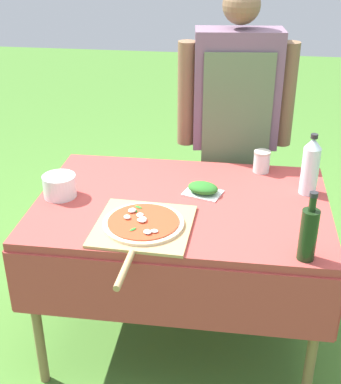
{
  "coord_description": "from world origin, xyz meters",
  "views": [
    {
      "loc": [
        0.23,
        -1.98,
        1.82
      ],
      "look_at": [
        -0.05,
        0.0,
        0.78
      ],
      "focal_mm": 50.0,
      "sensor_mm": 36.0,
      "label": 1
    }
  ],
  "objects_px": {
    "prep_table": "(182,218)",
    "sauce_jar": "(262,163)",
    "person_cook": "(235,119)",
    "mixing_tub": "(60,186)",
    "oil_bottle": "(308,233)",
    "water_bottle": "(310,166)",
    "pizza_on_peel": "(143,226)",
    "herb_container": "(203,189)"
  },
  "relations": [
    {
      "from": "prep_table",
      "to": "sauce_jar",
      "type": "relative_size",
      "value": 12.23
    },
    {
      "from": "person_cook",
      "to": "mixing_tub",
      "type": "bearing_deg",
      "value": 34.62
    },
    {
      "from": "oil_bottle",
      "to": "sauce_jar",
      "type": "bearing_deg",
      "value": 101.71
    },
    {
      "from": "person_cook",
      "to": "water_bottle",
      "type": "distance_m",
      "value": 0.56
    },
    {
      "from": "mixing_tub",
      "to": "sauce_jar",
      "type": "bearing_deg",
      "value": 23.29
    },
    {
      "from": "water_bottle",
      "to": "mixing_tub",
      "type": "xyz_separation_m",
      "value": [
        -1.06,
        -0.18,
        -0.08
      ]
    },
    {
      "from": "pizza_on_peel",
      "to": "water_bottle",
      "type": "height_order",
      "value": "water_bottle"
    },
    {
      "from": "pizza_on_peel",
      "to": "sauce_jar",
      "type": "relative_size",
      "value": 5.78
    },
    {
      "from": "pizza_on_peel",
      "to": "water_bottle",
      "type": "distance_m",
      "value": 0.77
    },
    {
      "from": "pizza_on_peel",
      "to": "herb_container",
      "type": "relative_size",
      "value": 3.2
    },
    {
      "from": "person_cook",
      "to": "sauce_jar",
      "type": "bearing_deg",
      "value": 112.75
    },
    {
      "from": "herb_container",
      "to": "mixing_tub",
      "type": "distance_m",
      "value": 0.62
    },
    {
      "from": "pizza_on_peel",
      "to": "herb_container",
      "type": "xyz_separation_m",
      "value": [
        0.2,
        0.32,
        0.01
      ]
    },
    {
      "from": "person_cook",
      "to": "pizza_on_peel",
      "type": "distance_m",
      "value": 0.91
    },
    {
      "from": "sauce_jar",
      "to": "water_bottle",
      "type": "bearing_deg",
      "value": -44.55
    },
    {
      "from": "prep_table",
      "to": "pizza_on_peel",
      "type": "bearing_deg",
      "value": -116.92
    },
    {
      "from": "prep_table",
      "to": "water_bottle",
      "type": "height_order",
      "value": "water_bottle"
    },
    {
      "from": "person_cook",
      "to": "water_bottle",
      "type": "height_order",
      "value": "person_cook"
    },
    {
      "from": "oil_bottle",
      "to": "water_bottle",
      "type": "distance_m",
      "value": 0.52
    },
    {
      "from": "water_bottle",
      "to": "sauce_jar",
      "type": "relative_size",
      "value": 2.67
    },
    {
      "from": "water_bottle",
      "to": "herb_container",
      "type": "relative_size",
      "value": 1.48
    },
    {
      "from": "person_cook",
      "to": "oil_bottle",
      "type": "bearing_deg",
      "value": 100.43
    },
    {
      "from": "herb_container",
      "to": "person_cook",
      "type": "bearing_deg",
      "value": 77.53
    },
    {
      "from": "pizza_on_peel",
      "to": "prep_table",
      "type": "bearing_deg",
      "value": 65.32
    },
    {
      "from": "prep_table",
      "to": "pizza_on_peel",
      "type": "relative_size",
      "value": 2.11
    },
    {
      "from": "prep_table",
      "to": "water_bottle",
      "type": "distance_m",
      "value": 0.59
    },
    {
      "from": "sauce_jar",
      "to": "prep_table",
      "type": "bearing_deg",
      "value": -134.07
    },
    {
      "from": "person_cook",
      "to": "pizza_on_peel",
      "type": "xyz_separation_m",
      "value": [
        -0.32,
        -0.84,
        -0.15
      ]
    },
    {
      "from": "sauce_jar",
      "to": "herb_container",
      "type": "bearing_deg",
      "value": -133.68
    },
    {
      "from": "herb_container",
      "to": "sauce_jar",
      "type": "height_order",
      "value": "sauce_jar"
    },
    {
      "from": "prep_table",
      "to": "oil_bottle",
      "type": "xyz_separation_m",
      "value": [
        0.48,
        -0.36,
        0.19
      ]
    },
    {
      "from": "water_bottle",
      "to": "mixing_tub",
      "type": "relative_size",
      "value": 1.93
    },
    {
      "from": "herb_container",
      "to": "mixing_tub",
      "type": "bearing_deg",
      "value": -170.15
    },
    {
      "from": "oil_bottle",
      "to": "herb_container",
      "type": "distance_m",
      "value": 0.6
    },
    {
      "from": "prep_table",
      "to": "herb_container",
      "type": "xyz_separation_m",
      "value": [
        0.08,
        0.08,
        0.11
      ]
    },
    {
      "from": "prep_table",
      "to": "sauce_jar",
      "type": "height_order",
      "value": "sauce_jar"
    },
    {
      "from": "oil_bottle",
      "to": "water_bottle",
      "type": "height_order",
      "value": "water_bottle"
    },
    {
      "from": "water_bottle",
      "to": "herb_container",
      "type": "bearing_deg",
      "value": -171.08
    },
    {
      "from": "water_bottle",
      "to": "pizza_on_peel",
      "type": "bearing_deg",
      "value": -148.95
    },
    {
      "from": "pizza_on_peel",
      "to": "sauce_jar",
      "type": "height_order",
      "value": "sauce_jar"
    },
    {
      "from": "herb_container",
      "to": "pizza_on_peel",
      "type": "bearing_deg",
      "value": -122.36
    },
    {
      "from": "person_cook",
      "to": "water_bottle",
      "type": "relative_size",
      "value": 5.65
    }
  ]
}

